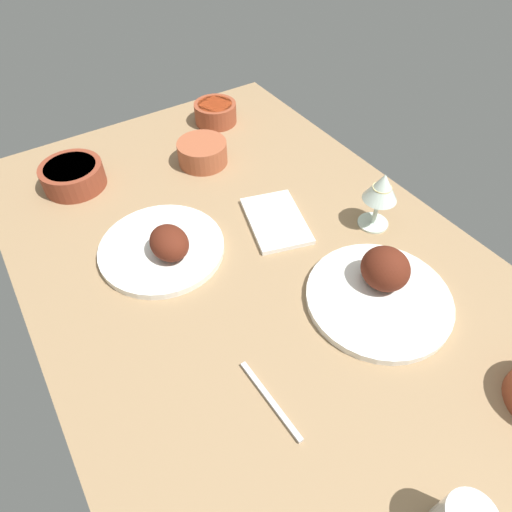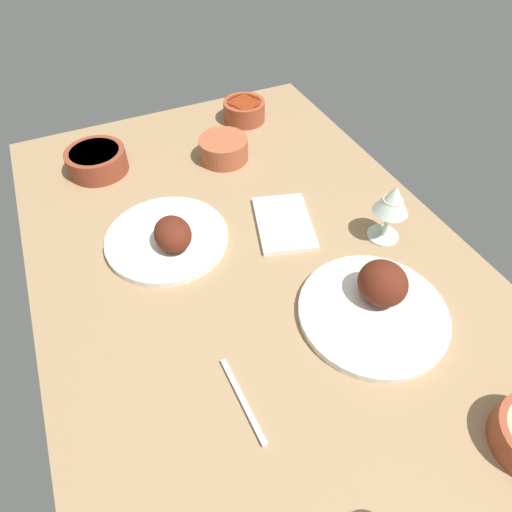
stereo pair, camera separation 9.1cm
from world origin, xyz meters
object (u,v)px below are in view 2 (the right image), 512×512
object	(u,v)px
folded_napkin	(284,223)
fork_loose	(243,400)
plate_center_main	(376,302)
wine_glass	(393,202)
bowl_soup	(97,160)
bowl_sauce	(244,110)
plate_near_viewer	(169,237)
bowl_cream	(223,148)

from	to	relation	value
folded_napkin	fork_loose	bearing A→B (deg)	-36.07
plate_center_main	folded_napkin	size ratio (longest dim) A/B	1.53
wine_glass	bowl_soup	bearing A→B (deg)	-134.16
bowl_sauce	fork_loose	distance (cm)	89.24
bowl_soup	bowl_sauce	distance (cm)	45.63
plate_near_viewer	bowl_cream	distance (cm)	34.13
bowl_soup	bowl_cream	xyz separation A→B (cm)	(8.72, 31.89, 0.05)
folded_napkin	fork_loose	size ratio (longest dim) A/B	1.15
plate_center_main	plate_near_viewer	bearing A→B (deg)	-137.84
plate_near_viewer	bowl_cream	bearing A→B (deg)	137.61
bowl_sauce	wine_glass	xyz separation A→B (cm)	(59.20, 8.20, 6.73)
bowl_sauce	bowl_cream	size ratio (longest dim) A/B	0.95
plate_near_viewer	bowl_sauce	world-z (taller)	plate_near_viewer
bowl_sauce	fork_loose	xyz separation A→B (cm)	(81.65, -35.91, -2.80)
fork_loose	bowl_cream	bearing A→B (deg)	-21.13
wine_glass	folded_napkin	world-z (taller)	wine_glass
bowl_soup	folded_napkin	world-z (taller)	bowl_soup
bowl_soup	bowl_sauce	size ratio (longest dim) A/B	1.23
bowl_soup	wine_glass	bearing A→B (deg)	45.84
bowl_cream	wine_glass	xyz separation A→B (cm)	(42.95, 21.32, 6.68)
plate_center_main	bowl_sauce	bearing A→B (deg)	175.85
bowl_soup	bowl_sauce	world-z (taller)	same
bowl_cream	folded_napkin	size ratio (longest dim) A/B	0.71
plate_near_viewer	fork_loose	distance (cm)	40.24
bowl_cream	wine_glass	bearing A→B (deg)	26.40
wine_glass	plate_center_main	bearing A→B (deg)	-40.33
plate_near_viewer	bowl_soup	bearing A→B (deg)	-165.30
bowl_cream	folded_napkin	distance (cm)	30.60
plate_center_main	plate_near_viewer	size ratio (longest dim) A/B	1.05
folded_napkin	plate_center_main	bearing A→B (deg)	9.75
bowl_sauce	wine_glass	bearing A→B (deg)	7.88
bowl_sauce	plate_center_main	bearing A→B (deg)	-4.15
bowl_soup	folded_napkin	distance (cm)	52.27
plate_near_viewer	bowl_cream	xyz separation A→B (cm)	(-25.19, 22.99, 1.32)
plate_near_viewer	wine_glass	size ratio (longest dim) A/B	1.93
plate_center_main	fork_loose	world-z (taller)	plate_center_main
plate_center_main	plate_near_viewer	distance (cm)	45.67
plate_near_viewer	fork_loose	xyz separation A→B (cm)	(40.21, 0.20, -1.53)
bowl_sauce	bowl_cream	xyz separation A→B (cm)	(16.25, -13.12, 0.05)
bowl_soup	wine_glass	xyz separation A→B (cm)	(51.67, 53.20, 6.73)
plate_center_main	wine_glass	world-z (taller)	wine_glass
bowl_cream	fork_loose	bearing A→B (deg)	-19.21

